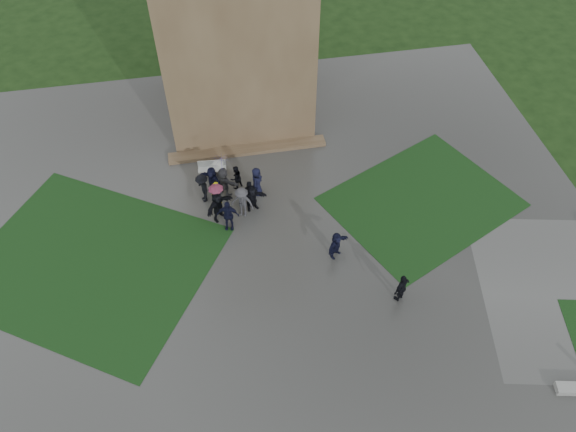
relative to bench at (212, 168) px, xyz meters
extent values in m
plane|color=black|center=(2.14, -9.06, -0.47)|extent=(120.00, 120.00, 0.00)
cube|color=#363633|center=(2.14, -7.06, -0.46)|extent=(34.00, 34.00, 0.02)
cube|color=black|center=(-6.36, -5.06, -0.45)|extent=(14.10, 13.46, 0.01)
cube|color=black|center=(10.64, -4.06, -0.45)|extent=(11.12, 10.15, 0.01)
cube|color=brown|center=(2.14, 1.54, -0.34)|extent=(9.00, 0.80, 0.22)
cube|color=silver|center=(-0.01, -0.07, -0.01)|extent=(1.55, 0.58, 0.06)
cube|color=silver|center=(-0.61, -0.02, -0.24)|extent=(0.11, 0.41, 0.43)
cube|color=silver|center=(0.60, -0.12, -0.24)|extent=(0.11, 0.41, 0.43)
cube|color=silver|center=(0.01, 0.15, 0.23)|extent=(1.52, 0.17, 0.41)
imported|color=black|center=(1.74, -2.73, 0.42)|extent=(1.14, 0.84, 1.74)
imported|color=black|center=(2.20, -1.86, 0.42)|extent=(0.88, 1.01, 1.74)
imported|color=black|center=(1.17, -1.22, 0.27)|extent=(0.81, 0.74, 1.45)
imported|color=#3D3C41|center=(0.51, -1.62, 0.45)|extent=(1.62, 1.61, 1.81)
imported|color=black|center=(-0.08, -1.33, 0.39)|extent=(1.41, 1.58, 1.69)
imported|color=black|center=(-0.62, -1.86, 0.42)|extent=(0.83, 1.24, 1.76)
imported|color=yellow|center=(0.02, -2.72, 0.51)|extent=(0.75, 0.84, 1.92)
imported|color=black|center=(0.04, -3.27, 0.47)|extent=(1.71, 1.56, 1.84)
imported|color=black|center=(0.46, -4.01, 0.48)|extent=(1.21, 0.86, 1.87)
imported|color=#3D3C41|center=(1.26, -3.26, 0.48)|extent=(1.35, 1.06, 1.86)
imported|color=black|center=(1.81, -2.93, 0.35)|extent=(1.56, 0.84, 1.60)
imported|color=#B94C76|center=(0.04, -3.27, 1.57)|extent=(0.71, 0.71, 0.62)
imported|color=#4D389A|center=(0.51, -1.62, 1.65)|extent=(1.08, 1.08, 0.99)
imported|color=black|center=(5.32, -6.67, 0.32)|extent=(1.43, 1.32, 1.55)
imported|color=black|center=(7.60, -9.61, 0.38)|extent=(1.12, 0.99, 1.66)
camera|label=1|loc=(0.08, -22.60, 21.18)|focal=35.00mm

